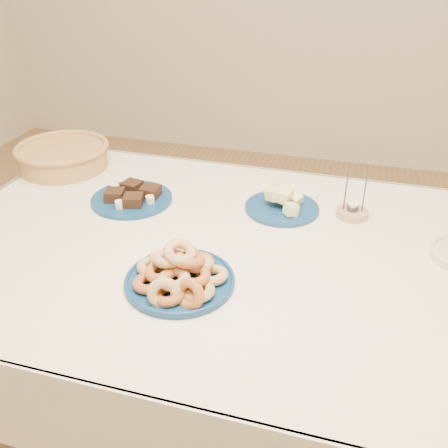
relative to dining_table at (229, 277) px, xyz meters
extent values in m
plane|color=olive|center=(0.00, 0.00, -0.64)|extent=(5.00, 5.00, 0.00)
cylinder|color=brown|center=(-0.70, 0.40, -0.28)|extent=(0.06, 0.06, 0.72)
cube|color=white|center=(0.00, 0.00, 0.10)|extent=(1.70, 1.10, 0.02)
cube|color=white|center=(0.00, 0.55, -0.03)|extent=(1.70, 0.01, 0.28)
cube|color=white|center=(0.00, -0.55, -0.03)|extent=(1.70, 0.01, 0.28)
cylinder|color=navy|center=(-0.07, -0.20, 0.11)|extent=(0.30, 0.30, 0.01)
torus|color=navy|center=(-0.07, -0.20, 0.12)|extent=(0.31, 0.31, 0.01)
torus|color=#B17F4A|center=(0.01, -0.18, 0.13)|extent=(0.10, 0.10, 0.03)
torus|color=brown|center=(-0.04, -0.13, 0.13)|extent=(0.10, 0.10, 0.03)
torus|color=brown|center=(-0.11, -0.13, 0.13)|extent=(0.11, 0.11, 0.03)
torus|color=#B17F4A|center=(-0.15, -0.19, 0.13)|extent=(0.10, 0.10, 0.03)
torus|color=brown|center=(-0.13, -0.25, 0.13)|extent=(0.09, 0.09, 0.03)
torus|color=brown|center=(-0.07, -0.28, 0.13)|extent=(0.11, 0.10, 0.04)
torus|color=#B17F4A|center=(-0.01, -0.25, 0.13)|extent=(0.09, 0.09, 0.03)
torus|color=#B17F4A|center=(-0.03, -0.17, 0.16)|extent=(0.11, 0.11, 0.04)
torus|color=brown|center=(-0.08, -0.15, 0.16)|extent=(0.11, 0.11, 0.04)
torus|color=#B17F4A|center=(-0.12, -0.18, 0.16)|extent=(0.11, 0.11, 0.04)
torus|color=brown|center=(-0.11, -0.23, 0.16)|extent=(0.11, 0.11, 0.04)
torus|color=#B17F4A|center=(-0.07, -0.25, 0.16)|extent=(0.11, 0.11, 0.03)
torus|color=brown|center=(-0.03, -0.22, 0.16)|extent=(0.10, 0.10, 0.04)
torus|color=brown|center=(-0.05, -0.20, 0.18)|extent=(0.09, 0.10, 0.04)
torus|color=#B17F4A|center=(-0.10, -0.20, 0.18)|extent=(0.11, 0.11, 0.04)
torus|color=#B17F4A|center=(-0.07, -0.20, 0.20)|extent=(0.12, 0.12, 0.05)
torus|color=#B17F4A|center=(-0.07, -0.29, 0.14)|extent=(0.09, 0.07, 0.08)
torus|color=brown|center=(-0.02, -0.28, 0.14)|extent=(0.09, 0.08, 0.08)
cylinder|color=navy|center=(0.10, 0.25, 0.11)|extent=(0.29, 0.29, 0.01)
cube|color=#DFDF8D|center=(0.11, 0.25, 0.16)|extent=(0.05, 0.05, 0.05)
cube|color=#DFDF8D|center=(0.09, 0.29, 0.14)|extent=(0.05, 0.05, 0.04)
cube|color=#DFDF8D|center=(0.14, 0.21, 0.14)|extent=(0.05, 0.05, 0.04)
cube|color=#DFDF8D|center=(0.06, 0.30, 0.14)|extent=(0.05, 0.06, 0.05)
cube|color=#DFDF8D|center=(0.07, 0.24, 0.16)|extent=(0.06, 0.05, 0.05)
cube|color=#DFDF8D|center=(0.08, 0.26, 0.16)|extent=(0.04, 0.05, 0.05)
cube|color=#DFDF8D|center=(0.11, 0.26, 0.16)|extent=(0.05, 0.05, 0.04)
cube|color=#DFDF8D|center=(0.07, 0.29, 0.14)|extent=(0.06, 0.05, 0.05)
cube|color=#DFDF8D|center=(0.11, 0.23, 0.16)|extent=(0.05, 0.05, 0.04)
cube|color=#DFDF8D|center=(0.09, 0.25, 0.16)|extent=(0.05, 0.05, 0.04)
cube|color=#DFDF8D|center=(0.14, 0.28, 0.14)|extent=(0.05, 0.06, 0.05)
cylinder|color=navy|center=(-0.38, 0.17, 0.11)|extent=(0.28, 0.28, 0.01)
cube|color=black|center=(-0.42, 0.15, 0.14)|extent=(0.07, 0.07, 0.03)
cube|color=black|center=(-0.35, 0.13, 0.14)|extent=(0.07, 0.07, 0.03)
cube|color=black|center=(-0.40, 0.22, 0.14)|extent=(0.07, 0.07, 0.03)
cube|color=black|center=(-0.32, 0.20, 0.14)|extent=(0.06, 0.06, 0.03)
cylinder|color=white|center=(-0.45, 0.20, 0.13)|extent=(0.03, 0.03, 0.02)
cylinder|color=white|center=(-0.38, 0.10, 0.13)|extent=(0.03, 0.03, 0.02)
cylinder|color=white|center=(-0.31, 0.16, 0.13)|extent=(0.03, 0.03, 0.02)
cylinder|color=olive|center=(-0.74, 0.35, 0.14)|extent=(0.40, 0.40, 0.08)
torus|color=olive|center=(-0.74, 0.35, 0.19)|extent=(0.43, 0.43, 0.02)
cylinder|color=#A7805D|center=(0.32, 0.27, 0.12)|extent=(0.10, 0.10, 0.02)
cylinder|color=#3E3E43|center=(0.32, 0.27, 0.14)|extent=(0.04, 0.04, 0.01)
cylinder|color=white|center=(0.32, 0.27, 0.15)|extent=(0.03, 0.03, 0.01)
cylinder|color=#3E3E43|center=(0.29, 0.27, 0.20)|extent=(0.00, 0.00, 0.14)
cylinder|color=#3E3E43|center=(0.35, 0.27, 0.20)|extent=(0.00, 0.00, 0.14)
camera|label=1|loc=(0.31, -1.13, 0.87)|focal=40.00mm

